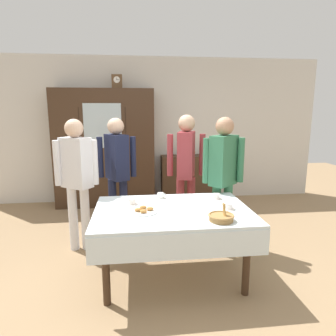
# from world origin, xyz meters

# --- Properties ---
(ground_plane) EXTENTS (12.00, 12.00, 0.00)m
(ground_plane) POSITION_xyz_m (0.00, 0.00, 0.00)
(ground_plane) COLOR #997A56
(ground_plane) RESTS_ON ground
(back_wall) EXTENTS (6.40, 0.10, 2.70)m
(back_wall) POSITION_xyz_m (0.00, 2.65, 1.35)
(back_wall) COLOR silver
(back_wall) RESTS_ON ground
(dining_table) EXTENTS (1.58, 1.09, 0.74)m
(dining_table) POSITION_xyz_m (0.00, -0.24, 0.64)
(dining_table) COLOR #3D2819
(dining_table) RESTS_ON ground
(wall_cabinet) EXTENTS (1.77, 0.46, 2.10)m
(wall_cabinet) POSITION_xyz_m (-0.90, 2.35, 1.05)
(wall_cabinet) COLOR #3D2819
(wall_cabinet) RESTS_ON ground
(mantel_clock) EXTENTS (0.18, 0.11, 0.24)m
(mantel_clock) POSITION_xyz_m (-0.65, 2.35, 2.22)
(mantel_clock) COLOR brown
(mantel_clock) RESTS_ON wall_cabinet
(bookshelf_low) EXTENTS (1.08, 0.35, 0.88)m
(bookshelf_low) POSITION_xyz_m (0.67, 2.41, 0.44)
(bookshelf_low) COLOR #3D2819
(bookshelf_low) RESTS_ON ground
(book_stack) EXTENTS (0.17, 0.20, 0.08)m
(book_stack) POSITION_xyz_m (0.67, 2.41, 0.93)
(book_stack) COLOR #3D754C
(book_stack) RESTS_ON bookshelf_low
(tea_cup_far_left) EXTENTS (0.13, 0.13, 0.06)m
(tea_cup_far_left) POSITION_xyz_m (0.54, 0.09, 0.77)
(tea_cup_far_left) COLOR white
(tea_cup_far_left) RESTS_ON dining_table
(tea_cup_near_right) EXTENTS (0.13, 0.13, 0.06)m
(tea_cup_near_right) POSITION_xyz_m (-0.09, 0.19, 0.77)
(tea_cup_near_right) COLOR white
(tea_cup_near_right) RESTS_ON dining_table
(tea_cup_near_left) EXTENTS (0.13, 0.13, 0.06)m
(tea_cup_near_left) POSITION_xyz_m (-0.41, -0.00, 0.77)
(tea_cup_near_left) COLOR white
(tea_cup_near_left) RESTS_ON dining_table
(tea_cup_front_edge) EXTENTS (0.13, 0.13, 0.06)m
(tea_cup_front_edge) POSITION_xyz_m (0.57, -0.27, 0.77)
(tea_cup_front_edge) COLOR white
(tea_cup_front_edge) RESTS_ON dining_table
(bread_basket) EXTENTS (0.24, 0.24, 0.16)m
(bread_basket) POSITION_xyz_m (0.40, -0.57, 0.78)
(bread_basket) COLOR #9E7542
(bread_basket) RESTS_ON dining_table
(pastry_plate) EXTENTS (0.28, 0.28, 0.05)m
(pastry_plate) POSITION_xyz_m (-0.29, -0.25, 0.76)
(pastry_plate) COLOR white
(pastry_plate) RESTS_ON dining_table
(spoon_mid_left) EXTENTS (0.12, 0.02, 0.01)m
(spoon_mid_left) POSITION_xyz_m (0.50, -0.07, 0.75)
(spoon_mid_left) COLOR silver
(spoon_mid_left) RESTS_ON dining_table
(spoon_mid_right) EXTENTS (0.12, 0.02, 0.01)m
(spoon_mid_right) POSITION_xyz_m (0.09, 0.02, 0.75)
(spoon_mid_right) COLOR silver
(spoon_mid_right) RESTS_ON dining_table
(spoon_center) EXTENTS (0.12, 0.02, 0.01)m
(spoon_center) POSITION_xyz_m (0.67, -0.57, 0.75)
(spoon_center) COLOR silver
(spoon_center) RESTS_ON dining_table
(person_by_cabinet) EXTENTS (0.52, 0.39, 1.65)m
(person_by_cabinet) POSITION_xyz_m (0.71, 0.43, 1.01)
(person_by_cabinet) COLOR #33704C
(person_by_cabinet) RESTS_ON ground
(person_behind_table_left) EXTENTS (0.52, 0.40, 1.68)m
(person_behind_table_left) POSITION_xyz_m (0.32, 0.83, 1.02)
(person_behind_table_left) COLOR #933338
(person_behind_table_left) RESTS_ON ground
(person_behind_table_right) EXTENTS (0.52, 0.37, 1.63)m
(person_behind_table_right) POSITION_xyz_m (-1.07, 0.56, 0.99)
(person_behind_table_right) COLOR silver
(person_behind_table_right) RESTS_ON ground
(person_beside_shelf) EXTENTS (0.52, 0.41, 1.63)m
(person_beside_shelf) POSITION_xyz_m (-0.61, 0.94, 0.99)
(person_beside_shelf) COLOR #191E38
(person_beside_shelf) RESTS_ON ground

